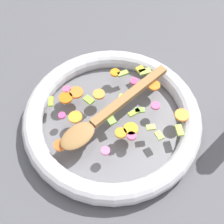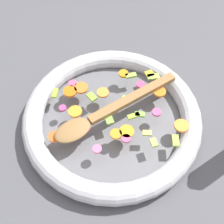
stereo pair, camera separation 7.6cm
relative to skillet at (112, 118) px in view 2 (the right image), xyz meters
name	(u,v)px [view 2 (the right image)]	position (x,y,z in m)	size (l,w,h in m)	color
ground_plane	(112,123)	(0.00, 0.00, -0.02)	(4.00, 4.00, 0.00)	#4C4C51
skillet	(112,118)	(0.00, 0.00, 0.00)	(0.45, 0.45, 0.05)	slate
chopped_vegetables	(115,107)	(0.01, -0.01, 0.03)	(0.26, 0.34, 0.01)	orange
wooden_spoon	(105,113)	(-0.01, 0.02, 0.04)	(0.15, 0.33, 0.01)	olive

